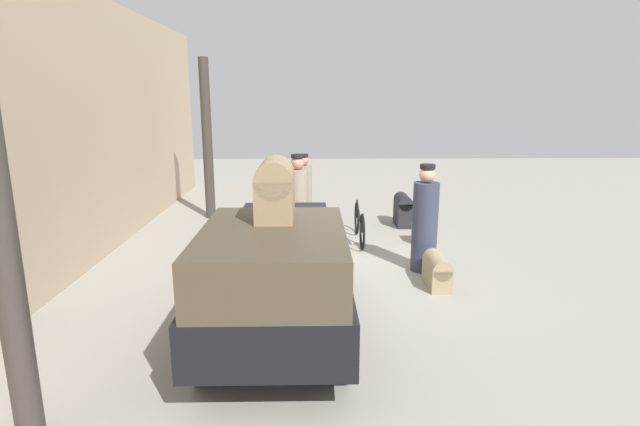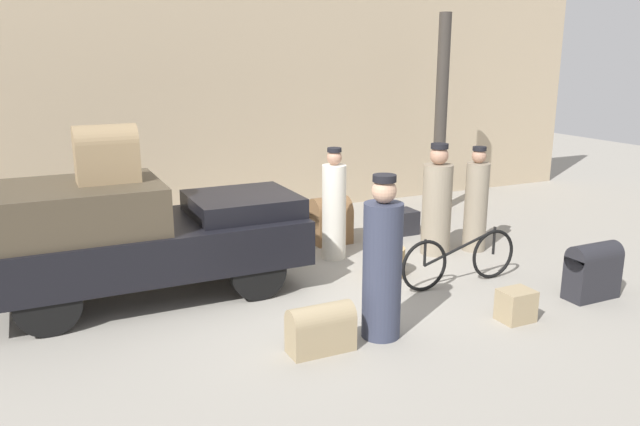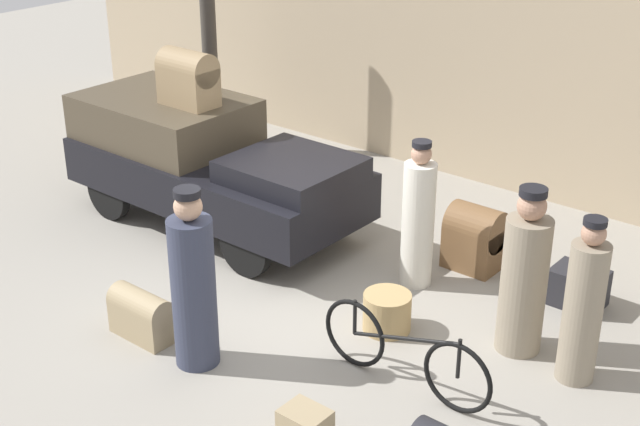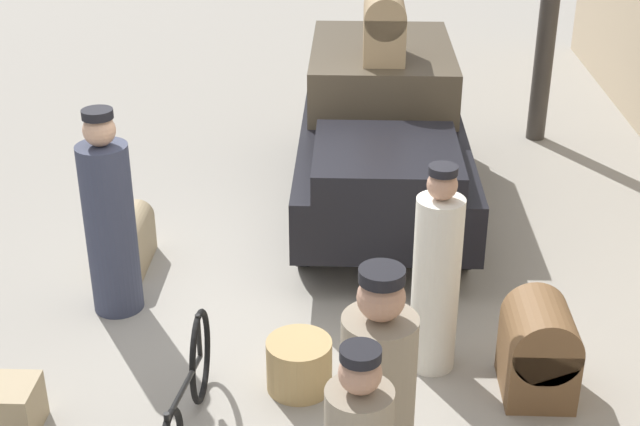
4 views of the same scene
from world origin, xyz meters
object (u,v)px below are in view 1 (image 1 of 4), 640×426
(porter_standing_middle, at_px, (270,216))
(trunk_large_brown, at_px, (232,233))
(bicycle, at_px, (359,224))
(suitcase_tan_flat, at_px, (421,233))
(wicker_basket, at_px, (325,241))
(trunk_umber_medium, at_px, (437,270))
(conductor_in_dark_uniform, at_px, (298,199))
(porter_with_bicycle, at_px, (304,194))
(porter_lifting_near_truck, at_px, (425,223))
(trunk_on_truck_roof, at_px, (275,188))
(suitcase_small_leather, at_px, (403,209))
(trunk_wicker_pale, at_px, (244,224))
(truck, at_px, (278,267))

(porter_standing_middle, height_order, trunk_large_brown, porter_standing_middle)
(bicycle, xyz_separation_m, suitcase_tan_flat, (-0.13, -1.19, -0.16))
(wicker_basket, bearing_deg, trunk_umber_medium, -137.33)
(wicker_basket, height_order, conductor_in_dark_uniform, conductor_in_dark_uniform)
(porter_with_bicycle, distance_m, porter_lifting_near_truck, 3.45)
(bicycle, distance_m, trunk_umber_medium, 2.60)
(porter_with_bicycle, height_order, suitcase_tan_flat, porter_with_bicycle)
(trunk_on_truck_roof, bearing_deg, suitcase_tan_flat, -32.68)
(suitcase_small_leather, bearing_deg, trunk_large_brown, 118.33)
(bicycle, xyz_separation_m, trunk_wicker_pale, (0.57, 2.34, -0.15))
(suitcase_tan_flat, bearing_deg, trunk_on_truck_roof, 147.32)
(porter_standing_middle, xyz_separation_m, porter_with_bicycle, (2.11, -0.57, -0.02))
(wicker_basket, bearing_deg, porter_standing_middle, 107.95)
(trunk_on_truck_roof, bearing_deg, wicker_basket, -10.84)
(bicycle, bearing_deg, trunk_large_brown, 106.09)
(conductor_in_dark_uniform, height_order, suitcase_tan_flat, conductor_in_dark_uniform)
(wicker_basket, distance_m, suitcase_tan_flat, 1.96)
(truck, relative_size, porter_standing_middle, 2.33)
(truck, relative_size, wicker_basket, 7.97)
(suitcase_tan_flat, bearing_deg, trunk_large_brown, 98.90)
(porter_with_bicycle, bearing_deg, bicycle, -135.59)
(truck, xyz_separation_m, porter_with_bicycle, (4.99, -0.24, -0.09))
(bicycle, xyz_separation_m, porter_standing_middle, (-0.99, 1.67, 0.40))
(wicker_basket, height_order, trunk_umber_medium, trunk_umber_medium)
(conductor_in_dark_uniform, distance_m, suitcase_tan_flat, 2.55)
(porter_lifting_near_truck, xyz_separation_m, suitcase_small_leather, (2.88, -0.19, -0.42))
(trunk_umber_medium, bearing_deg, suitcase_tan_flat, -6.52)
(porter_lifting_near_truck, xyz_separation_m, conductor_in_dark_uniform, (2.19, 2.10, -0.05))
(truck, distance_m, suitcase_small_leather, 5.62)
(porter_lifting_near_truck, bearing_deg, porter_with_bicycle, 35.10)
(porter_with_bicycle, relative_size, trunk_large_brown, 2.16)
(truck, height_order, suitcase_small_leather, truck)
(bicycle, relative_size, conductor_in_dark_uniform, 1.06)
(porter_lifting_near_truck, xyz_separation_m, trunk_on_truck_roof, (-2.38, 2.23, 1.02))
(truck, distance_m, porter_with_bicycle, 5.00)
(suitcase_small_leather, height_order, trunk_on_truck_roof, trunk_on_truck_roof)
(bicycle, bearing_deg, trunk_umber_medium, -159.01)
(suitcase_small_leather, relative_size, trunk_on_truck_roof, 1.01)
(truck, xyz_separation_m, trunk_on_truck_roof, (-0.21, -0.00, 0.99))
(wicker_basket, height_order, porter_lifting_near_truck, porter_lifting_near_truck)
(conductor_in_dark_uniform, height_order, trunk_wicker_pale, conductor_in_dark_uniform)
(wicker_basket, bearing_deg, porter_with_bicycle, 12.89)
(trunk_large_brown, xyz_separation_m, trunk_wicker_pale, (1.26, -0.05, -0.17))
(porter_with_bicycle, distance_m, conductor_in_dark_uniform, 0.64)
(porter_lifting_near_truck, xyz_separation_m, trunk_wicker_pale, (2.28, 3.23, -0.60))
(trunk_on_truck_roof, bearing_deg, porter_with_bicycle, -2.68)
(wicker_basket, height_order, trunk_large_brown, trunk_large_brown)
(truck, distance_m, wicker_basket, 3.33)
(porter_lifting_near_truck, distance_m, trunk_large_brown, 3.46)
(porter_lifting_near_truck, height_order, trunk_wicker_pale, porter_lifting_near_truck)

